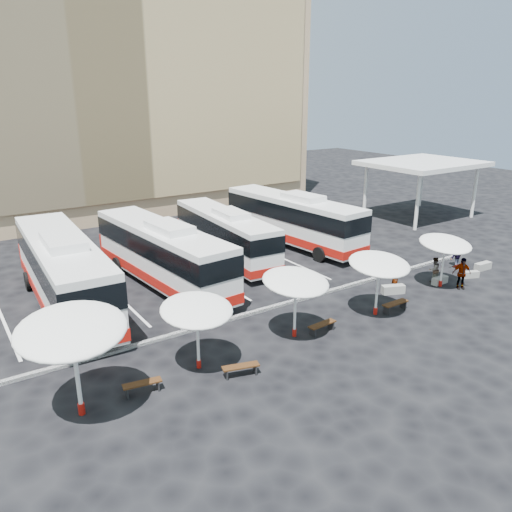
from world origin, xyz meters
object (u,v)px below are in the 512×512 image
wood_bench_0 (142,385)px  conc_bench_2 (470,274)px  passenger_3 (457,254)px  sunshade_3 (379,264)px  bus_1 (162,252)px  sunshade_2 (296,282)px  bus_3 (292,218)px  conc_bench_1 (440,280)px  wood_bench_1 (241,368)px  passenger_0 (396,277)px  passenger_2 (462,273)px  bus_2 (225,233)px  passenger_1 (434,270)px  bus_0 (63,270)px  sunshade_4 (445,244)px  sunshade_0 (71,330)px  sunshade_1 (197,310)px  wood_bench_3 (395,304)px  wood_bench_2 (322,326)px  conc_bench_3 (483,266)px  conc_bench_0 (393,289)px

wood_bench_0 → conc_bench_2: (22.03, 0.61, -0.15)m
passenger_3 → sunshade_3: bearing=6.1°
bus_1 → sunshade_2: (2.43, -9.79, 0.72)m
bus_3 → conc_bench_1: 12.06m
wood_bench_1 → passenger_0: size_ratio=0.96×
bus_3 → passenger_2: size_ratio=6.76×
bus_2 → passenger_1: (8.45, -10.98, -1.09)m
bus_0 → wood_bench_1: (4.18, -11.06, -1.83)m
wood_bench_0 → wood_bench_1: bearing=-15.8°
wood_bench_0 → conc_bench_2: size_ratio=1.41×
sunshade_2 → passenger_3: bearing=7.1°
bus_0 → sunshade_3: size_ratio=3.70×
bus_2 → sunshade_4: size_ratio=3.32×
bus_1 → sunshade_0: bearing=-131.6°
bus_2 → sunshade_2: (-3.17, -11.93, 0.91)m
conc_bench_1 → passenger_0: (-3.10, 0.81, 0.62)m
passenger_2 → conc_bench_2: bearing=49.4°
sunshade_1 → conc_bench_2: bearing=0.4°
bus_2 → passenger_0: bearing=-59.3°
wood_bench_3 → conc_bench_1: wood_bench_3 is taller
sunshade_1 → wood_bench_0: sunshade_1 is taller
sunshade_3 → sunshade_4: (6.25, 0.63, -0.12)m
sunshade_0 → wood_bench_2: bearing=0.4°
conc_bench_1 → conc_bench_3: 4.54m
sunshade_2 → sunshade_1: bearing=-179.7°
conc_bench_2 → passenger_3: size_ratio=0.57×
conc_bench_0 → conc_bench_1: bearing=-8.6°
sunshade_3 → wood_bench_2: sunshade_3 is taller
wood_bench_3 → bus_3: bearing=76.9°
sunshade_0 → wood_bench_1: sunshade_0 is taller
bus_1 → wood_bench_1: 11.59m
conc_bench_1 → passenger_3: (3.48, 1.38, 0.74)m
conc_bench_3 → wood_bench_0: bearing=-177.5°
bus_0 → passenger_3: (23.33, -7.62, -1.23)m
bus_3 → wood_bench_2: 14.99m
wood_bench_1 → conc_bench_0: 12.38m
bus_2 → sunshade_1: size_ratio=3.65×
conc_bench_3 → bus_0: bearing=159.9°
bus_1 → sunshade_1: bus_1 is taller
conc_bench_0 → wood_bench_2: bearing=-167.5°
conc_bench_3 → wood_bench_3: bearing=-172.7°
sunshade_4 → wood_bench_3: bearing=-169.5°
sunshade_4 → passenger_2: sunshade_4 is taller
sunshade_0 → passenger_0: 19.02m
bus_2 → wood_bench_3: 13.11m
conc_bench_2 → conc_bench_3: (2.02, 0.43, 0.03)m
bus_1 → sunshade_2: bus_1 is taller
bus_3 → bus_0: bearing=-176.3°
sunshade_2 → passenger_1: (11.62, 0.95, -2.00)m
sunshade_4 → wood_bench_0: size_ratio=2.28×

